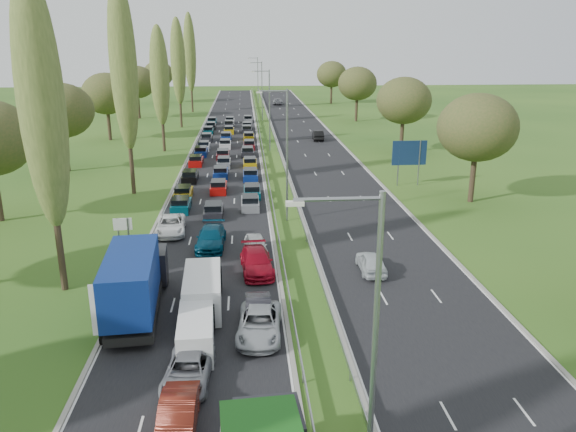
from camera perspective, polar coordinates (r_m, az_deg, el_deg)
name	(u,v)px	position (r m, az deg, el deg)	size (l,w,h in m)	color
ground	(269,148)	(88.06, -1.91, 6.88)	(260.00, 260.00, 0.00)	#275019
near_carriageway	(226,146)	(90.49, -6.28, 7.07)	(10.50, 215.00, 0.04)	black
far_carriageway	(311,145)	(91.04, 2.30, 7.22)	(10.50, 215.00, 0.04)	black
central_reservation	(269,142)	(90.42, -1.98, 7.50)	(2.36, 215.00, 0.32)	gray
lamp_columns	(270,111)	(85.19, -1.89, 10.61)	(0.18, 140.18, 12.00)	gray
poplar_row	(147,71)	(75.79, -14.14, 14.13)	(2.80, 127.80, 22.44)	#2D2116
woodland_left	(53,114)	(73.28, -22.80, 9.53)	(8.00, 166.00, 11.10)	#2D2116
woodland_right	(421,107)	(77.22, 13.38, 10.73)	(8.00, 153.00, 11.10)	#2D2116
traffic_queue_fill	(225,149)	(85.44, -6.39, 6.76)	(9.08, 69.65, 0.80)	#053F4C
near_car_2	(171,225)	(49.49, -11.82, -0.90)	(2.43, 5.27, 1.47)	white
near_car_5	(178,417)	(25.57, -11.14, -19.37)	(1.55, 4.45, 1.47)	#621B10
near_car_6	(188,371)	(28.55, -10.11, -15.20)	(2.17, 4.72, 1.31)	gray
near_car_7	(211,238)	(45.56, -7.83, -2.21)	(2.21, 5.43, 1.58)	#053750
near_car_9	(259,311)	(33.50, -3.01, -9.64)	(1.50, 4.31, 1.42)	black
near_car_10	(259,324)	(32.11, -2.92, -10.87)	(2.41, 5.23, 1.45)	#A2A7AC
near_car_11	(257,262)	(40.45, -3.20, -4.65)	(2.18, 5.35, 1.55)	maroon
near_car_12	(256,245)	(43.82, -3.28, -2.99)	(1.65, 4.11, 1.40)	white
far_car_0	(371,262)	(40.88, 8.45, -4.65)	(1.71, 4.26, 1.45)	silver
far_car_1	(318,135)	(95.68, 3.06, 8.19)	(1.68, 4.83, 1.59)	black
far_car_2	(278,101)	(151.46, -1.05, 11.56)	(2.60, 5.64, 1.57)	gray
blue_lorry	(135,282)	(35.03, -15.29, -6.47)	(2.74, 9.87, 4.17)	black
white_van_front	(203,290)	(35.53, -8.63, -7.39)	(2.22, 5.67, 2.28)	silver
white_van_rear	(196,331)	(31.26, -9.29, -11.46)	(1.85, 4.71, 1.89)	silver
info_sign	(123,227)	(47.98, -16.43, -1.06)	(1.50, 0.23, 2.10)	gray
direction_sign	(409,155)	(65.72, 12.22, 6.09)	(4.00, 0.20, 5.20)	gray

